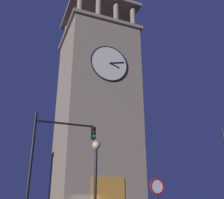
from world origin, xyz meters
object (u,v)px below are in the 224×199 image
traffic_signal_near (52,153)px  street_lamp (96,168)px  clocktower (96,114)px  no_horn_sign (157,191)px

traffic_signal_near → street_lamp: 2.90m
traffic_signal_near → street_lamp: bearing=137.1°
clocktower → street_lamp: 17.11m
clocktower → traffic_signal_near: clocktower is taller
clocktower → traffic_signal_near: bearing=61.6°
traffic_signal_near → no_horn_sign: size_ratio=2.31×
traffic_signal_near → clocktower: bearing=-118.4°
street_lamp → clocktower: bearing=-108.3°
traffic_signal_near → no_horn_sign: 6.13m
clocktower → no_horn_sign: bearing=82.6°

